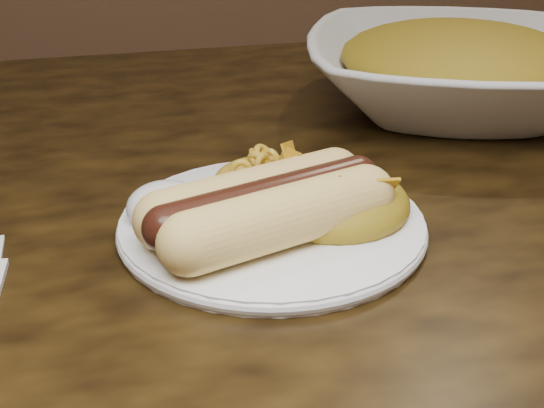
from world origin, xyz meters
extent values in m
cube|color=#34220B|center=(0.00, 0.00, 0.73)|extent=(1.60, 0.90, 0.04)
cylinder|color=white|center=(0.09, -0.03, 0.76)|extent=(0.23, 0.23, 0.01)
cylinder|color=#FACC60|center=(0.08, -0.06, 0.78)|extent=(0.13, 0.07, 0.04)
cylinder|color=#FACC60|center=(0.08, -0.03, 0.78)|extent=(0.13, 0.07, 0.04)
cylinder|color=#4B1E11|center=(0.08, -0.05, 0.78)|extent=(0.14, 0.07, 0.03)
ellipsoid|color=gold|center=(0.10, 0.03, 0.77)|extent=(0.09, 0.09, 0.03)
ellipsoid|color=white|center=(0.03, -0.01, 0.78)|extent=(0.06, 0.06, 0.03)
ellipsoid|color=orange|center=(0.13, -0.03, 0.77)|extent=(0.10, 0.09, 0.04)
imported|color=silver|center=(0.32, 0.17, 0.78)|extent=(0.36, 0.36, 0.07)
ellipsoid|color=orange|center=(0.32, 0.17, 0.80)|extent=(0.22, 0.22, 0.05)
camera|label=1|loc=(-0.01, -0.45, 0.98)|focal=50.00mm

